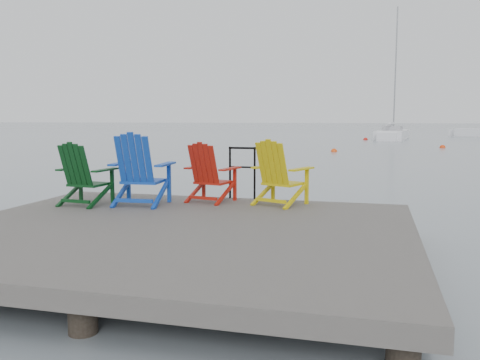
% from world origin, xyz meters
% --- Properties ---
extents(ground, '(400.00, 400.00, 0.00)m').
position_xyz_m(ground, '(0.00, 0.00, 0.00)').
color(ground, gray).
rests_on(ground, ground).
extents(dock, '(6.00, 5.00, 1.40)m').
position_xyz_m(dock, '(0.00, 0.00, 0.35)').
color(dock, '#2B2826').
rests_on(dock, ground).
extents(handrail, '(0.48, 0.04, 0.90)m').
position_xyz_m(handrail, '(0.25, 2.45, 1.04)').
color(handrail, black).
rests_on(handrail, dock).
extents(chair_green, '(0.84, 0.79, 0.99)m').
position_xyz_m(chair_green, '(-2.04, 1.15, 1.00)').
color(chair_green, '#093413').
rests_on(chair_green, dock).
extents(chair_blue, '(0.95, 0.89, 1.14)m').
position_xyz_m(chair_blue, '(-1.17, 1.38, 1.08)').
color(chair_blue, '#103EAB').
rests_on(chair_blue, dock).
extents(chair_red, '(0.89, 0.84, 0.98)m').
position_xyz_m(chair_red, '(-0.19, 1.97, 0.99)').
color(chair_red, '#A4170C').
rests_on(chair_red, dock).
extents(chair_yellow, '(0.99, 0.95, 1.03)m').
position_xyz_m(chair_yellow, '(0.98, 1.97, 1.02)').
color(chair_yellow, gold).
rests_on(chair_yellow, dock).
extents(sailboat_near, '(3.43, 9.04, 12.12)m').
position_xyz_m(sailboat_near, '(4.08, 42.51, 0.35)').
color(sailboat_near, white).
rests_on(sailboat_near, ground).
extents(buoy_b, '(0.37, 0.37, 0.37)m').
position_xyz_m(buoy_b, '(0.26, 23.24, 0.00)').
color(buoy_b, '#F1490E').
rests_on(buoy_b, ground).
extents(buoy_c, '(0.38, 0.38, 0.38)m').
position_xyz_m(buoy_c, '(6.74, 28.95, 0.00)').
color(buoy_c, '#F23E0E').
rests_on(buoy_c, ground).
extents(buoy_d, '(0.40, 0.40, 0.40)m').
position_xyz_m(buoy_d, '(1.72, 40.00, 0.00)').
color(buoy_d, red).
rests_on(buoy_d, ground).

